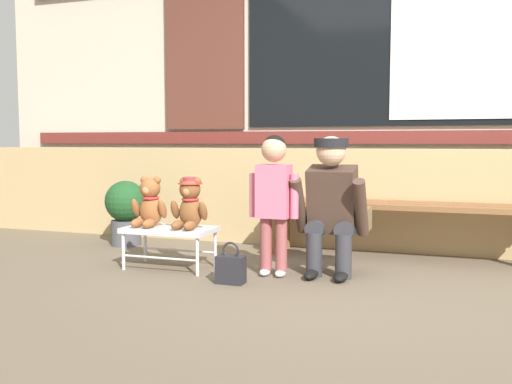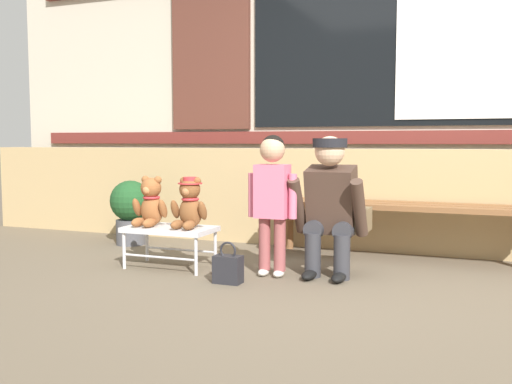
% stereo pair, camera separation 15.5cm
% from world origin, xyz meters
% --- Properties ---
extents(ground_plane, '(60.00, 60.00, 0.00)m').
position_xyz_m(ground_plane, '(0.00, 0.00, 0.00)').
color(ground_plane, brown).
extents(brick_low_wall, '(7.86, 0.25, 0.85)m').
position_xyz_m(brick_low_wall, '(0.00, 1.43, 0.42)').
color(brick_low_wall, tan).
rests_on(brick_low_wall, ground).
extents(shop_facade, '(8.02, 0.26, 3.71)m').
position_xyz_m(shop_facade, '(0.00, 1.94, 1.85)').
color(shop_facade, beige).
rests_on(shop_facade, ground).
extents(wooden_bench_long, '(2.10, 0.40, 0.44)m').
position_xyz_m(wooden_bench_long, '(0.33, 1.06, 0.37)').
color(wooden_bench_long, brown).
rests_on(wooden_bench_long, ground).
extents(small_display_bench, '(0.64, 0.36, 0.30)m').
position_xyz_m(small_display_bench, '(-1.20, 0.15, 0.27)').
color(small_display_bench, silver).
rests_on(small_display_bench, ground).
extents(teddy_bear_plain, '(0.28, 0.26, 0.36)m').
position_xyz_m(teddy_bear_plain, '(-1.36, 0.16, 0.46)').
color(teddy_bear_plain, '#93562D').
rests_on(teddy_bear_plain, small_display_bench).
extents(teddy_bear_with_hat, '(0.28, 0.27, 0.36)m').
position_xyz_m(teddy_bear_with_hat, '(-1.04, 0.16, 0.47)').
color(teddy_bear_with_hat, brown).
rests_on(teddy_bear_with_hat, small_display_bench).
extents(child_standing, '(0.35, 0.18, 0.96)m').
position_xyz_m(child_standing, '(-0.42, 0.18, 0.59)').
color(child_standing, '#994C4C').
rests_on(child_standing, ground).
extents(adult_crouching, '(0.50, 0.49, 0.95)m').
position_xyz_m(adult_crouching, '(-0.05, 0.34, 0.48)').
color(adult_crouching, '#333338').
rests_on(adult_crouching, ground).
extents(handbag_on_ground, '(0.18, 0.11, 0.27)m').
position_xyz_m(handbag_on_ground, '(-0.62, -0.11, 0.10)').
color(handbag_on_ground, '#232328').
rests_on(handbag_on_ground, ground).
extents(potted_plant, '(0.36, 0.36, 0.57)m').
position_xyz_m(potted_plant, '(-2.01, 0.87, 0.32)').
color(potted_plant, '#4C4C51').
rests_on(potted_plant, ground).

